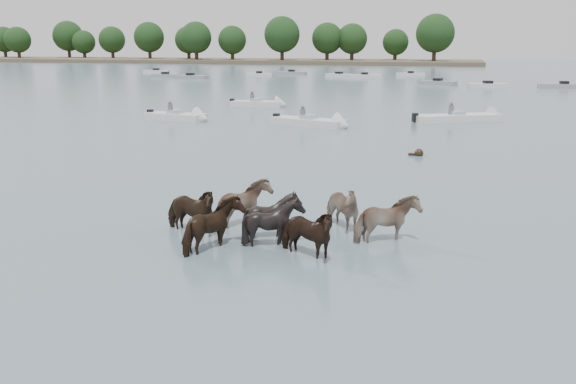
# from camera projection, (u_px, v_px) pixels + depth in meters

# --- Properties ---
(ground) EXTENTS (400.00, 400.00, 0.00)m
(ground) POSITION_uv_depth(u_px,v_px,m) (292.00, 246.00, 16.09)
(ground) COLOR #4A5D6B
(ground) RESTS_ON ground
(shoreline) EXTENTS (160.00, 30.00, 1.00)m
(shoreline) POSITION_uv_depth(u_px,v_px,m) (194.00, 61.00, 174.49)
(shoreline) COLOR #4C4233
(shoreline) RESTS_ON ground
(pony_herd) EXTENTS (7.47, 4.61, 1.57)m
(pony_herd) POSITION_uv_depth(u_px,v_px,m) (276.00, 219.00, 16.60)
(pony_herd) COLOR black
(pony_herd) RESTS_ON ground
(swimming_pony) EXTENTS (0.72, 0.44, 0.44)m
(swimming_pony) POSITION_uv_depth(u_px,v_px,m) (418.00, 154.00, 29.12)
(swimming_pony) COLOR black
(swimming_pony) RESTS_ON ground
(motorboat_a) EXTENTS (5.07, 2.27, 1.92)m
(motorboat_a) POSITION_uv_depth(u_px,v_px,m) (184.00, 117.00, 42.45)
(motorboat_a) COLOR silver
(motorboat_a) RESTS_ON ground
(motorboat_b) EXTENTS (5.76, 3.13, 1.92)m
(motorboat_b) POSITION_uv_depth(u_px,v_px,m) (319.00, 123.00, 39.34)
(motorboat_b) COLOR silver
(motorboat_b) RESTS_ON ground
(motorboat_c) EXTENTS (6.65, 4.57, 1.92)m
(motorboat_c) POSITION_uv_depth(u_px,v_px,m) (467.00, 118.00, 42.17)
(motorboat_c) COLOR silver
(motorboat_c) RESTS_ON ground
(motorboat_f) EXTENTS (5.05, 1.98, 1.92)m
(motorboat_f) POSITION_uv_depth(u_px,v_px,m) (265.00, 104.00, 51.66)
(motorboat_f) COLOR silver
(motorboat_f) RESTS_ON ground
(distant_flotilla) EXTENTS (106.88, 29.19, 0.93)m
(distant_flotilla) POSITION_uv_depth(u_px,v_px,m) (432.00, 79.00, 88.86)
(distant_flotilla) COLOR silver
(distant_flotilla) RESTS_ON ground
(treeline) EXTENTS (144.63, 22.40, 12.59)m
(treeline) POSITION_uv_depth(u_px,v_px,m) (199.00, 38.00, 171.83)
(treeline) COLOR #382619
(treeline) RESTS_ON ground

